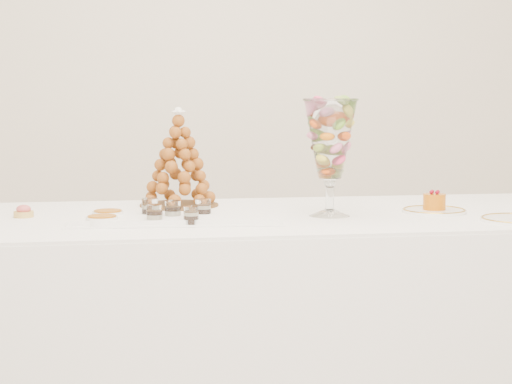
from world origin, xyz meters
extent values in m
cube|color=white|center=(0.00, 2.00, 1.40)|extent=(4.50, 0.04, 2.80)
cube|color=white|center=(0.08, 0.28, 0.42)|extent=(2.26, 0.95, 0.84)
cube|color=white|center=(0.08, 0.28, 0.84)|extent=(2.25, 0.95, 0.01)
cube|color=white|center=(-0.27, 0.27, 0.86)|extent=(0.67, 0.51, 0.02)
cylinder|color=white|center=(0.24, 0.21, 0.86)|extent=(0.14, 0.14, 0.02)
cylinder|color=white|center=(0.24, 0.21, 0.92)|extent=(0.03, 0.03, 0.09)
sphere|color=white|center=(0.24, 0.21, 0.97)|extent=(0.04, 0.04, 0.04)
cylinder|color=white|center=(0.62, 0.25, 0.86)|extent=(0.22, 0.22, 0.01)
cylinder|color=tan|center=(-0.77, 0.31, 0.86)|extent=(0.07, 0.07, 0.02)
ellipsoid|color=#C45052|center=(-0.77, 0.31, 0.88)|extent=(0.05, 0.05, 0.03)
cylinder|color=white|center=(-0.35, 0.18, 0.89)|extent=(0.06, 0.06, 0.07)
cylinder|color=white|center=(-0.28, 0.13, 0.88)|extent=(0.06, 0.06, 0.07)
cylinder|color=white|center=(-0.18, 0.17, 0.88)|extent=(0.06, 0.06, 0.07)
cylinder|color=white|center=(-0.34, 0.06, 0.88)|extent=(0.06, 0.06, 0.07)
cylinder|color=white|center=(-0.23, 0.04, 0.88)|extent=(0.05, 0.05, 0.06)
cylinder|color=white|center=(-0.49, 0.19, 0.87)|extent=(0.10, 0.10, 0.03)
cylinder|color=white|center=(-0.50, 0.07, 0.87)|extent=(0.10, 0.10, 0.03)
cylinder|color=brown|center=(-0.25, 0.37, 0.87)|extent=(0.27, 0.27, 0.01)
cone|color=#8E4915|center=(-0.25, 0.37, 1.04)|extent=(0.27, 0.27, 0.33)
sphere|color=white|center=(-0.25, 0.37, 1.19)|extent=(0.03, 0.03, 0.03)
cylinder|color=#C15F08|center=(0.62, 0.25, 0.89)|extent=(0.08, 0.08, 0.05)
sphere|color=maroon|center=(0.63, 0.25, 0.92)|extent=(0.01, 0.01, 0.01)
sphere|color=maroon|center=(0.61, 0.26, 0.92)|extent=(0.01, 0.01, 0.01)
sphere|color=maroon|center=(0.60, 0.24, 0.92)|extent=(0.01, 0.01, 0.01)
sphere|color=maroon|center=(0.62, 0.23, 0.92)|extent=(0.01, 0.01, 0.01)
camera|label=1|loc=(-0.35, -2.56, 1.26)|focal=60.00mm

